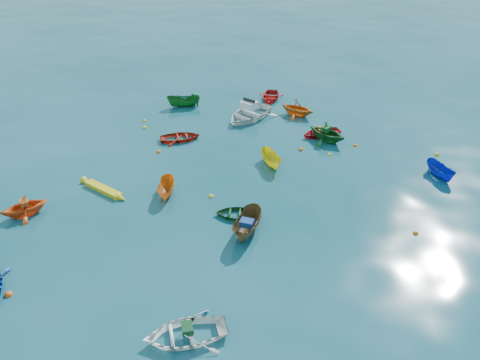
# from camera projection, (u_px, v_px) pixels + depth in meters

# --- Properties ---
(ground) EXTENTS (160.00, 160.00, 0.00)m
(ground) POSITION_uv_depth(u_px,v_px,m) (220.00, 231.00, 26.03)
(ground) COLOR #0A4048
(ground) RESTS_ON ground
(dinghy_white_near) EXTENTS (4.27, 3.83, 0.73)m
(dinghy_white_near) POSITION_uv_depth(u_px,v_px,m) (186.00, 337.00, 19.72)
(dinghy_white_near) COLOR white
(dinghy_white_near) RESTS_ON ground
(sampan_brown_mid) EXTENTS (1.52, 3.31, 1.24)m
(sampan_brown_mid) POSITION_uv_depth(u_px,v_px,m) (248.00, 233.00, 25.89)
(sampan_brown_mid) COLOR brown
(sampan_brown_mid) RESTS_ON ground
(dinghy_orange_w) EXTENTS (3.42, 3.43, 1.37)m
(dinghy_orange_w) POSITION_uv_depth(u_px,v_px,m) (26.00, 214.00, 27.41)
(dinghy_orange_w) COLOR #EB5316
(dinghy_orange_w) RESTS_ON ground
(sampan_yellow_mid) EXTENTS (2.22, 2.86, 1.05)m
(sampan_yellow_mid) POSITION_uv_depth(u_px,v_px,m) (271.00, 165.00, 32.54)
(sampan_yellow_mid) COLOR yellow
(sampan_yellow_mid) RESTS_ON ground
(dinghy_green_e) EXTENTS (2.80, 2.14, 0.54)m
(dinghy_green_e) POSITION_uv_depth(u_px,v_px,m) (237.00, 216.00, 27.28)
(dinghy_green_e) COLOR #10451C
(dinghy_green_e) RESTS_ON ground
(dinghy_red_nw) EXTENTS (3.73, 3.32, 0.64)m
(dinghy_red_nw) POSITION_uv_depth(u_px,v_px,m) (181.00, 140.00, 35.94)
(dinghy_red_nw) COLOR #A9220E
(dinghy_red_nw) RESTS_ON ground
(sampan_orange_n) EXTENTS (1.53, 2.74, 1.00)m
(sampan_orange_n) POSITION_uv_depth(u_px,v_px,m) (167.00, 194.00, 29.29)
(sampan_orange_n) COLOR orange
(sampan_orange_n) RESTS_ON ground
(dinghy_green_n) EXTENTS (3.98, 3.83, 1.61)m
(dinghy_green_n) POSITION_uv_depth(u_px,v_px,m) (326.00, 141.00, 35.79)
(dinghy_green_n) COLOR #12511B
(dinghy_green_n) RESTS_ON ground
(dinghy_red_ne) EXTENTS (3.86, 3.58, 0.65)m
(dinghy_red_ne) POSITION_uv_depth(u_px,v_px,m) (321.00, 135.00, 36.60)
(dinghy_red_ne) COLOR red
(dinghy_red_ne) RESTS_ON ground
(sampan_blue_far) EXTENTS (2.11, 2.72, 1.00)m
(sampan_blue_far) POSITION_uv_depth(u_px,v_px,m) (439.00, 176.00, 31.20)
(sampan_blue_far) COLOR #0D1FAD
(sampan_blue_far) RESTS_ON ground
(dinghy_red_far) EXTENTS (2.50, 3.35, 0.67)m
(dinghy_red_far) POSITION_uv_depth(u_px,v_px,m) (270.00, 99.00, 43.33)
(dinghy_red_far) COLOR red
(dinghy_red_far) RESTS_ON ground
(dinghy_orange_far) EXTENTS (3.61, 3.37, 1.54)m
(dinghy_orange_far) POSITION_uv_depth(u_px,v_px,m) (297.00, 115.00, 40.00)
(dinghy_orange_far) COLOR #CA6013
(dinghy_orange_far) RESTS_ON ground
(sampan_green_far) EXTENTS (3.15, 2.09, 1.14)m
(sampan_green_far) POSITION_uv_depth(u_px,v_px,m) (184.00, 107.00, 41.71)
(sampan_green_far) COLOR #12501A
(sampan_green_far) RESTS_ON ground
(kayak_yellow) EXTENTS (3.65, 1.98, 0.37)m
(kayak_yellow) POSITION_uv_depth(u_px,v_px,m) (104.00, 191.00, 29.60)
(kayak_yellow) COLOR gold
(kayak_yellow) RESTS_ON ground
(motorboat_white) EXTENTS (5.34, 6.00, 1.63)m
(motorboat_white) POSITION_uv_depth(u_px,v_px,m) (249.00, 118.00, 39.52)
(motorboat_white) COLOR white
(motorboat_white) RESTS_ON ground
(tarp_green_a) EXTENTS (0.69, 0.76, 0.30)m
(tarp_green_a) POSITION_uv_depth(u_px,v_px,m) (187.00, 328.00, 19.48)
(tarp_green_a) COLOR #10411F
(tarp_green_a) RESTS_ON dinghy_white_near
(tarp_blue_a) EXTENTS (0.77, 0.61, 0.35)m
(tarp_blue_a) POSITION_uv_depth(u_px,v_px,m) (247.00, 223.00, 25.36)
(tarp_blue_a) COLOR navy
(tarp_blue_a) RESTS_ON sampan_brown_mid
(tarp_orange_a) EXTENTS (0.72, 0.72, 0.28)m
(tarp_orange_a) POSITION_uv_depth(u_px,v_px,m) (24.00, 203.00, 27.01)
(tarp_orange_a) COLOR #C74F14
(tarp_orange_a) RESTS_ON dinghy_orange_w
(tarp_green_b) EXTENTS (0.83, 0.89, 0.35)m
(tarp_green_b) POSITION_uv_depth(u_px,v_px,m) (326.00, 129.00, 35.35)
(tarp_green_b) COLOR #114717
(tarp_green_b) RESTS_ON dinghy_green_n
(tarp_orange_b) EXTENTS (0.79, 0.84, 0.33)m
(tarp_orange_b) POSITION_uv_depth(u_px,v_px,m) (320.00, 130.00, 36.32)
(tarp_orange_b) COLOR #BD5B13
(tarp_orange_b) RESTS_ON dinghy_red_ne
(buoy_or_a) EXTENTS (0.37, 0.37, 0.37)m
(buoy_or_a) POSITION_uv_depth(u_px,v_px,m) (9.00, 295.00, 21.82)
(buoy_or_a) COLOR #D8500B
(buoy_or_a) RESTS_ON ground
(buoy_ye_a) EXTENTS (0.32, 0.32, 0.32)m
(buoy_ye_a) POSITION_uv_depth(u_px,v_px,m) (211.00, 197.00, 29.06)
(buoy_ye_a) COLOR yellow
(buoy_ye_a) RESTS_ON ground
(buoy_or_b) EXTENTS (0.31, 0.31, 0.31)m
(buoy_or_b) POSITION_uv_depth(u_px,v_px,m) (415.00, 234.00, 25.84)
(buoy_or_b) COLOR orange
(buoy_or_b) RESTS_ON ground
(buoy_ye_b) EXTENTS (0.37, 0.37, 0.37)m
(buoy_ye_b) POSITION_uv_depth(u_px,v_px,m) (145.00, 128.00, 37.80)
(buoy_ye_b) COLOR yellow
(buoy_ye_b) RESTS_ON ground
(buoy_or_c) EXTENTS (0.31, 0.31, 0.31)m
(buoy_or_c) POSITION_uv_depth(u_px,v_px,m) (159.00, 152.00, 34.15)
(buoy_or_c) COLOR #E5580C
(buoy_or_c) RESTS_ON ground
(buoy_ye_c) EXTENTS (0.30, 0.30, 0.30)m
(buoy_ye_c) POSITION_uv_depth(u_px,v_px,m) (329.00, 155.00, 33.81)
(buoy_ye_c) COLOR yellow
(buoy_ye_c) RESTS_ON ground
(buoy_or_d) EXTENTS (0.31, 0.31, 0.31)m
(buoy_or_d) POSITION_uv_depth(u_px,v_px,m) (355.00, 146.00, 35.04)
(buoy_or_d) COLOR #FF600D
(buoy_or_d) RESTS_ON ground
(buoy_ye_d) EXTENTS (0.29, 0.29, 0.29)m
(buoy_ye_d) POSITION_uv_depth(u_px,v_px,m) (144.00, 121.00, 38.99)
(buoy_ye_d) COLOR yellow
(buoy_ye_d) RESTS_ON ground
(buoy_or_e) EXTENTS (0.37, 0.37, 0.37)m
(buoy_or_e) POSITION_uv_depth(u_px,v_px,m) (301.00, 150.00, 34.47)
(buoy_or_e) COLOR orange
(buoy_or_e) RESTS_ON ground
(buoy_ye_e) EXTENTS (0.35, 0.35, 0.35)m
(buoy_ye_e) POSITION_uv_depth(u_px,v_px,m) (437.00, 155.00, 33.79)
(buoy_ye_e) COLOR yellow
(buoy_ye_e) RESTS_ON ground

